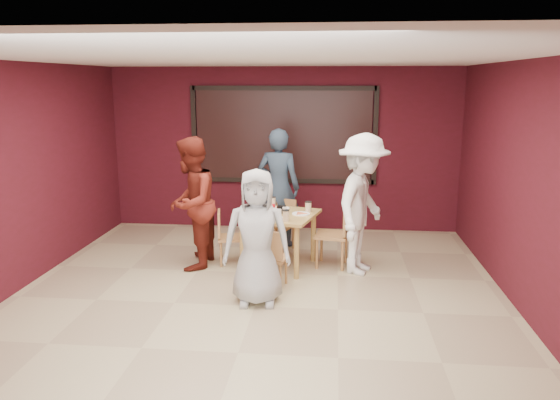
# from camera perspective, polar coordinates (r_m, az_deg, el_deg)

# --- Properties ---
(floor) EXTENTS (7.00, 7.00, 0.00)m
(floor) POSITION_cam_1_polar(r_m,az_deg,el_deg) (6.46, -2.64, -11.02)
(floor) COLOR tan
(floor) RESTS_ON ground
(window_blinds) EXTENTS (3.00, 0.02, 1.50)m
(window_blinds) POSITION_cam_1_polar(r_m,az_deg,el_deg) (9.40, 0.33, 6.80)
(window_blinds) COLOR black
(dining_table) EXTENTS (1.18, 1.18, 0.92)m
(dining_table) POSITION_cam_1_polar(r_m,az_deg,el_deg) (7.56, -0.12, -2.12)
(dining_table) COLOR tan
(dining_table) RESTS_ON floor
(chair_front) EXTENTS (0.43, 0.43, 0.77)m
(chair_front) POSITION_cam_1_polar(r_m,az_deg,el_deg) (6.81, -1.04, -5.81)
(chair_front) COLOR #BD8949
(chair_front) RESTS_ON floor
(chair_back) EXTENTS (0.48, 0.48, 0.78)m
(chair_back) POSITION_cam_1_polar(r_m,az_deg,el_deg) (8.42, 0.23, -2.25)
(chair_back) COLOR #BD8949
(chair_back) RESTS_ON floor
(chair_left) EXTENTS (0.44, 0.44, 0.77)m
(chair_left) POSITION_cam_1_polar(r_m,az_deg,el_deg) (7.78, -5.60, -3.57)
(chair_left) COLOR #BD8949
(chair_left) RESTS_ON floor
(chair_right) EXTENTS (0.50, 0.50, 0.91)m
(chair_right) POSITION_cam_1_polar(r_m,az_deg,el_deg) (7.65, 6.04, -3.24)
(chair_right) COLOR #BD8949
(chair_right) RESTS_ON floor
(diner_front) EXTENTS (0.82, 0.58, 1.60)m
(diner_front) POSITION_cam_1_polar(r_m,az_deg,el_deg) (6.29, -2.44, -3.94)
(diner_front) COLOR #B0B0B0
(diner_front) RESTS_ON floor
(diner_back) EXTENTS (0.74, 0.55, 1.85)m
(diner_back) POSITION_cam_1_polar(r_m,az_deg,el_deg) (8.55, -0.16, 1.34)
(diner_back) COLOR #2D3D50
(diner_back) RESTS_ON floor
(diner_left) EXTENTS (0.71, 0.90, 1.83)m
(diner_left) POSITION_cam_1_polar(r_m,az_deg,el_deg) (7.59, -9.27, -0.35)
(diner_left) COLOR maroon
(diner_left) RESTS_ON floor
(diner_right) EXTENTS (1.09, 1.39, 1.90)m
(diner_right) POSITION_cam_1_polar(r_m,az_deg,el_deg) (7.36, 8.63, -0.46)
(diner_right) COLOR white
(diner_right) RESTS_ON floor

